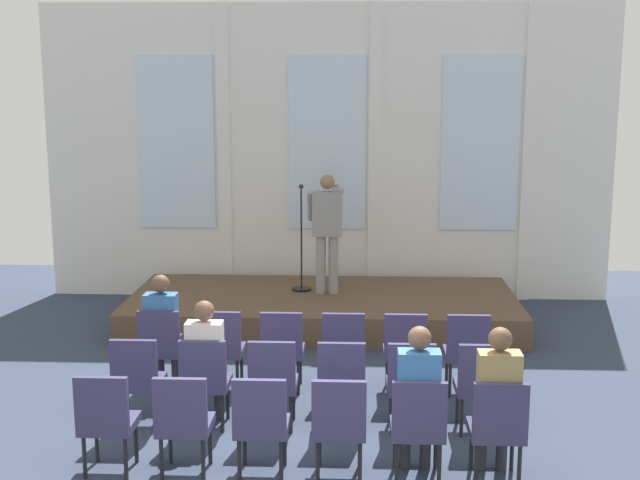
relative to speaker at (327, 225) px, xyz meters
The scene contains 26 objects.
rear_partition 1.63m from the speaker, 90.68° to the left, with size 8.85×0.14×4.59m.
stage_platform 1.21m from the speaker, 109.59° to the right, with size 5.46×2.41×0.41m, color brown.
speaker is the anchor object (origin of this frame).
mic_stand 0.77m from the speaker, 160.03° to the left, with size 0.28×0.28×1.55m.
chair_r0_c0 3.46m from the speaker, 121.17° to the right, with size 0.46×0.44×0.94m.
audience_r0_c0 3.35m from the speaker, 121.91° to the right, with size 0.36×0.39×1.31m.
chair_r0_c1 3.18m from the speaker, 110.31° to the right, with size 0.46×0.44×0.94m.
chair_r0_c2 3.02m from the speaker, 97.71° to the right, with size 0.46×0.44×0.94m.
chair_r0_c3 3.01m from the speaker, 84.32° to the right, with size 0.46×0.44×0.94m.
chair_r0_c4 3.14m from the speaker, 71.52° to the right, with size 0.46×0.44×0.94m.
chair_r0_c5 3.41m from the speaker, 60.36° to the right, with size 0.46×0.44×0.94m.
chair_r1_c0 4.35m from the speaker, 114.00° to the right, with size 0.46×0.44×0.94m.
chair_r1_c1 4.13m from the speaker, 105.24° to the right, with size 0.46×0.44×0.94m.
audience_r1_c1 4.01m from the speaker, 105.55° to the right, with size 0.36×0.39×1.30m.
chair_r1_c2 4.01m from the speaker, 95.69° to the right, with size 0.46×0.44×0.94m.
chair_r1_c3 4.00m from the speaker, 85.81° to the right, with size 0.46×0.44×0.94m.
chair_r1_c4 4.10m from the speaker, 76.18° to the right, with size 0.46×0.44×0.94m.
chair_r1_c5 4.31m from the speaker, 67.28° to the right, with size 0.46×0.44×0.94m.
chair_r2_c0 5.29m from the speaker, 109.40° to the right, with size 0.46×0.44×0.94m.
chair_r2_c1 5.11m from the speaker, 102.16° to the right, with size 0.46×0.44×0.94m.
chair_r2_c2 5.01m from the speaker, 94.51° to the right, with size 0.46×0.44×0.94m.
chair_r2_c3 5.00m from the speaker, 86.69° to the right, with size 0.46×0.44×0.94m.
chair_r2_c4 5.09m from the speaker, 78.99° to the right, with size 0.46×0.44×0.94m.
audience_r2_c4 4.98m from the speaker, 78.81° to the right, with size 0.36×0.39×1.37m.
chair_r2_c5 5.26m from the speaker, 71.67° to the right, with size 0.46×0.44×0.94m.
audience_r2_c5 5.15m from the speaker, 71.39° to the right, with size 0.36×0.39×1.37m.
Camera 1 is at (0.47, -6.06, 3.38)m, focal length 46.56 mm.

